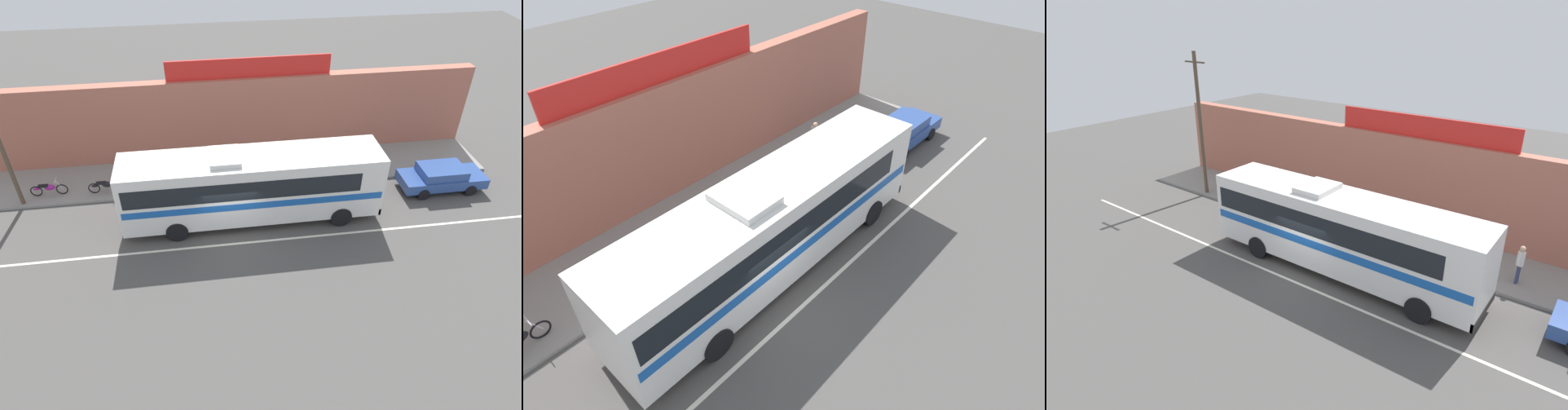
# 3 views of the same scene
# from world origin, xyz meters

# --- Properties ---
(ground_plane) EXTENTS (70.00, 70.00, 0.00)m
(ground_plane) POSITION_xyz_m (0.00, 0.00, 0.00)
(ground_plane) COLOR #4F4C49
(sidewalk_slab) EXTENTS (30.00, 3.60, 0.14)m
(sidewalk_slab) POSITION_xyz_m (0.00, 5.20, 0.07)
(sidewalk_slab) COLOR gray
(sidewalk_slab) RESTS_ON ground_plane
(storefront_facade) EXTENTS (30.00, 0.70, 4.80)m
(storefront_facade) POSITION_xyz_m (0.00, 7.35, 2.40)
(storefront_facade) COLOR #B26651
(storefront_facade) RESTS_ON ground_plane
(storefront_billboard) EXTENTS (9.08, 0.12, 1.10)m
(storefront_billboard) POSITION_xyz_m (1.83, 7.35, 5.35)
(storefront_billboard) COLOR red
(storefront_billboard) RESTS_ON storefront_facade
(road_center_stripe) EXTENTS (30.00, 0.14, 0.01)m
(road_center_stripe) POSITION_xyz_m (0.00, -0.80, 0.00)
(road_center_stripe) COLOR silver
(road_center_stripe) RESTS_ON ground_plane
(intercity_bus) EXTENTS (12.40, 2.68, 3.78)m
(intercity_bus) POSITION_xyz_m (1.07, 1.08, 2.07)
(intercity_bus) COLOR white
(intercity_bus) RESTS_ON ground_plane
(parked_car) EXTENTS (4.54, 1.90, 1.37)m
(parked_car) POSITION_xyz_m (11.60, 2.14, 0.74)
(parked_car) COLOR #2D4C93
(parked_car) RESTS_ON ground_plane
(pedestrian_far_left) EXTENTS (0.30, 0.48, 1.71)m
(pedestrian_far_left) POSITION_xyz_m (7.66, 4.57, 1.14)
(pedestrian_far_left) COLOR navy
(pedestrian_far_left) RESTS_ON sidewalk_slab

